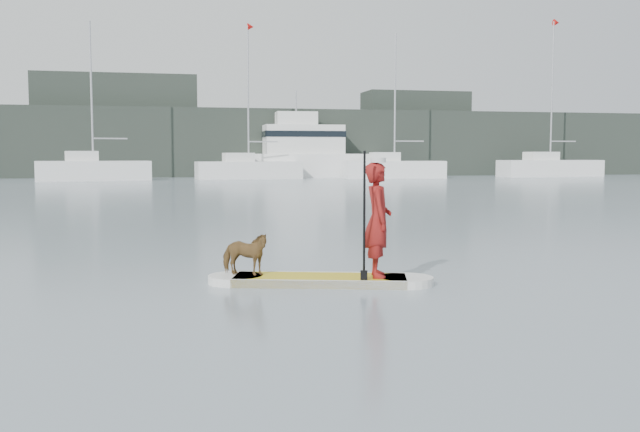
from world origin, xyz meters
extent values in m
plane|color=slate|center=(0.00, 0.00, 0.00)|extent=(140.00, 140.00, 0.00)
cube|color=gold|center=(-3.70, -2.21, 0.06)|extent=(2.62, 1.45, 0.12)
cylinder|color=silver|center=(-4.91, -1.87, 0.06)|extent=(0.80, 0.80, 0.12)
cylinder|color=silver|center=(-2.50, -2.55, 0.06)|extent=(0.80, 0.80, 0.12)
cube|color=silver|center=(-3.60, -1.86, 0.06)|extent=(2.42, 0.74, 0.12)
cube|color=silver|center=(-3.81, -2.57, 0.06)|extent=(2.42, 0.74, 0.12)
imported|color=maroon|center=(-2.90, -2.44, 0.95)|extent=(0.49, 0.66, 1.65)
cylinder|color=silver|center=(-2.90, -2.44, 1.81)|extent=(0.22, 0.22, 0.07)
imported|color=brown|center=(-4.77, -1.91, 0.44)|extent=(0.82, 0.65, 0.63)
cylinder|color=black|center=(-3.17, -2.68, 1.00)|extent=(0.11, 0.30, 1.89)
cube|color=black|center=(-3.17, -2.68, 0.10)|extent=(0.10, 0.05, 0.32)
cube|color=white|center=(-11.13, 43.42, 0.73)|extent=(8.52, 4.04, 1.47)
cube|color=white|center=(-11.94, 43.28, 1.84)|extent=(2.58, 2.26, 0.73)
cylinder|color=#B7B7BC|center=(-11.13, 43.42, 6.61)|extent=(0.15, 0.15, 10.28)
cylinder|color=#B7B7BC|center=(-9.89, 43.63, 3.15)|extent=(2.50, 0.52, 0.10)
cube|color=white|center=(0.68, 44.95, 0.70)|extent=(8.53, 3.24, 1.39)
cube|color=white|center=(-0.15, 44.89, 1.74)|extent=(2.47, 1.99, 0.70)
cylinder|color=#B7B7BC|center=(0.68, 44.95, 6.76)|extent=(0.14, 0.14, 10.73)
cylinder|color=#B7B7BC|center=(1.87, 45.05, 2.98)|extent=(2.39, 0.29, 0.10)
cone|color=red|center=(0.93, 44.97, 12.03)|extent=(0.54, 0.59, 0.56)
cube|color=white|center=(12.63, 43.98, 0.71)|extent=(8.37, 3.48, 1.43)
cube|color=white|center=(11.82, 44.06, 1.78)|extent=(2.46, 2.08, 0.71)
cylinder|color=#B7B7BC|center=(12.63, 43.98, 6.62)|extent=(0.14, 0.14, 10.38)
cylinder|color=#B7B7BC|center=(13.84, 43.85, 3.05)|extent=(2.44, 0.35, 0.10)
cube|color=white|center=(27.62, 45.43, 0.73)|extent=(9.28, 3.02, 1.46)
cube|color=white|center=(26.70, 45.40, 1.83)|extent=(2.64, 1.99, 0.73)
cylinder|color=#B7B7BC|center=(27.62, 45.43, 7.52)|extent=(0.15, 0.15, 12.12)
cylinder|color=#B7B7BC|center=(28.87, 45.47, 3.13)|extent=(2.51, 0.19, 0.10)
cone|color=red|center=(27.88, 45.44, 13.48)|extent=(0.54, 0.60, 0.59)
cube|color=white|center=(7.01, 48.14, 1.01)|extent=(12.43, 4.26, 2.01)
cube|color=white|center=(5.78, 48.19, 3.24)|extent=(6.87, 3.29, 2.46)
cube|color=white|center=(5.17, 48.21, 5.03)|extent=(3.52, 2.22, 1.12)
cube|color=black|center=(5.78, 48.19, 3.69)|extent=(7.00, 3.37, 0.50)
cylinder|color=#B7B7BC|center=(5.17, 48.21, 6.48)|extent=(0.11, 0.11, 1.79)
cube|color=#202823|center=(0.00, 53.00, 3.00)|extent=(90.00, 6.00, 6.00)
cube|color=#202823|center=(-10.00, 54.00, 4.50)|extent=(14.00, 4.00, 9.00)
cube|color=#202823|center=(18.00, 54.00, 4.00)|extent=(10.00, 4.00, 8.00)
camera|label=1|loc=(-5.89, -12.26, 1.88)|focal=40.00mm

